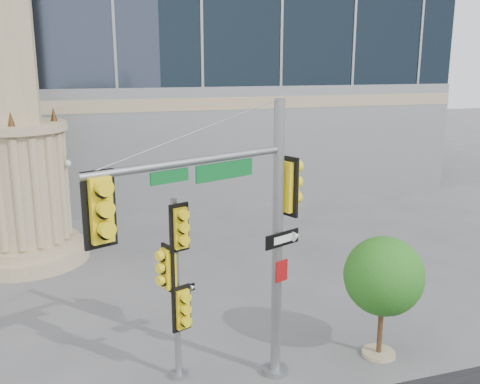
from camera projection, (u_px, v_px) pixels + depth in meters
name	position (u px, v px, depth m)	size (l,w,h in m)	color
ground	(264.00, 357.00, 13.30)	(120.00, 120.00, 0.00)	#545456
monument	(14.00, 110.00, 18.54)	(4.40, 4.40, 16.60)	tan
main_signal_pole	(238.00, 221.00, 10.96)	(4.70, 2.27, 6.40)	slate
secondary_signal_pole	(176.00, 278.00, 11.77)	(0.81, 0.58, 4.28)	slate
street_tree	(384.00, 279.00, 12.93)	(1.98, 1.93, 3.08)	tan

